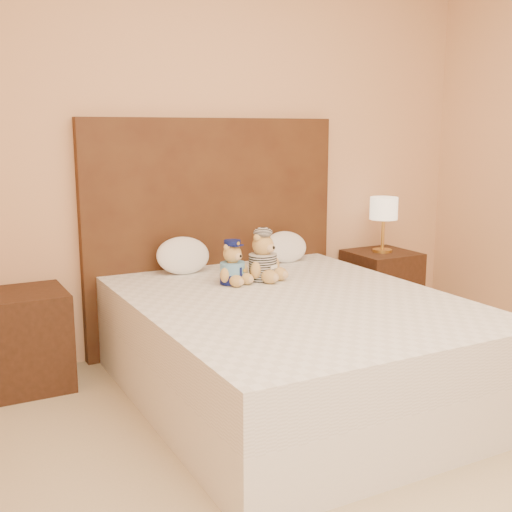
{
  "coord_description": "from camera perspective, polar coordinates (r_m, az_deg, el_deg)",
  "views": [
    {
      "loc": [
        -1.72,
        -1.62,
        1.43
      ],
      "look_at": [
        -0.09,
        1.45,
        0.74
      ],
      "focal_mm": 45.0,
      "sensor_mm": 36.0,
      "label": 1
    }
  ],
  "objects": [
    {
      "name": "headboard",
      "position": [
        4.25,
        -3.79,
        2.0
      ],
      "size": [
        1.75,
        0.08,
        1.5
      ],
      "primitive_type": "cube",
      "color": "#4B2D16",
      "rests_on": "ground"
    },
    {
      "name": "lamp",
      "position": [
        4.72,
        11.28,
        3.93
      ],
      "size": [
        0.2,
        0.2,
        0.4
      ],
      "color": "gold",
      "rests_on": "nightstand_right"
    },
    {
      "name": "ground",
      "position": [
        2.76,
        17.01,
        -20.5
      ],
      "size": [
        4.0,
        4.5,
        0.0
      ],
      "primitive_type": "cube",
      "color": "tan",
      "rests_on": "ground"
    },
    {
      "name": "pillow_left",
      "position": [
        3.99,
        -6.5,
        0.21
      ],
      "size": [
        0.35,
        0.22,
        0.24
      ],
      "primitive_type": "ellipsoid",
      "color": "white",
      "rests_on": "bed"
    },
    {
      "name": "nightstand_right",
      "position": [
        4.82,
        11.02,
        -2.84
      ],
      "size": [
        0.45,
        0.45,
        0.55
      ],
      "primitive_type": "cube",
      "color": "#3A1E12",
      "rests_on": "ground"
    },
    {
      "name": "nightstand_left",
      "position": [
        3.83,
        -19.77,
        -7.02
      ],
      "size": [
        0.45,
        0.45,
        0.55
      ],
      "primitive_type": "cube",
      "color": "#3A1E12",
      "rests_on": "ground"
    },
    {
      "name": "pillow_right",
      "position": [
        4.32,
        2.66,
        0.95
      ],
      "size": [
        0.31,
        0.2,
        0.22
      ],
      "primitive_type": "ellipsoid",
      "color": "white",
      "rests_on": "bed"
    },
    {
      "name": "room_walls",
      "position": [
        2.72,
        12.15,
        18.93
      ],
      "size": [
        4.04,
        4.52,
        2.72
      ],
      "color": "tan",
      "rests_on": "ground"
    },
    {
      "name": "teddy_prisoner",
      "position": [
        3.78,
        0.61,
        0.01
      ],
      "size": [
        0.34,
        0.33,
        0.29
      ],
      "primitive_type": null,
      "rotation": [
        0.0,
        0.0,
        0.43
      ],
      "color": "#BA8B48",
      "rests_on": "bed"
    },
    {
      "name": "teddy_police",
      "position": [
        3.69,
        -2.11,
        -0.57
      ],
      "size": [
        0.28,
        0.27,
        0.25
      ],
      "primitive_type": null,
      "rotation": [
        0.0,
        0.0,
        0.34
      ],
      "color": "#BA8B48",
      "rests_on": "bed"
    },
    {
      "name": "bed",
      "position": [
        3.5,
        3.2,
        -8.07
      ],
      "size": [
        1.6,
        2.0,
        0.55
      ],
      "color": "white",
      "rests_on": "ground"
    }
  ]
}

